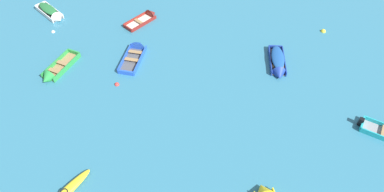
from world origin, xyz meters
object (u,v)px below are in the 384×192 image
rowboat_blue_back_row_right (137,51)px  mooring_buoy_central (117,85)px  rowboat_maroon_midfield_left (148,17)px  mooring_buoy_trailing (53,32)px  rowboat_deep_blue_near_camera (278,64)px  mooring_buoy_far_field (323,32)px  rowboat_white_far_left (52,13)px  rowboat_green_back_row_left (54,73)px

rowboat_blue_back_row_right → mooring_buoy_central: bearing=-113.0°
rowboat_maroon_midfield_left → mooring_buoy_trailing: (-8.33, -1.12, -0.15)m
rowboat_deep_blue_near_camera → mooring_buoy_trailing: (-18.31, 6.62, -0.30)m
mooring_buoy_central → mooring_buoy_far_field: mooring_buoy_far_field is taller
rowboat_white_far_left → mooring_buoy_central: (6.19, -9.55, -0.32)m
rowboat_maroon_midfield_left → rowboat_white_far_left: (-8.74, 1.34, 0.18)m
rowboat_deep_blue_near_camera → rowboat_green_back_row_left: size_ratio=1.01×
rowboat_maroon_midfield_left → mooring_buoy_far_field: (15.28, -3.76, -0.15)m
rowboat_blue_back_row_right → rowboat_deep_blue_near_camera: (11.02, -3.07, 0.13)m
rowboat_maroon_midfield_left → mooring_buoy_trailing: 8.40m
rowboat_blue_back_row_right → mooring_buoy_far_field: (16.31, 0.90, -0.17)m
rowboat_deep_blue_near_camera → mooring_buoy_trailing: bearing=160.1°
rowboat_deep_blue_near_camera → rowboat_maroon_midfield_left: (-9.98, 7.74, -0.15)m
rowboat_blue_back_row_right → mooring_buoy_far_field: bearing=3.2°
rowboat_green_back_row_left → mooring_buoy_far_field: 22.85m
rowboat_maroon_midfield_left → mooring_buoy_central: size_ratio=9.32×
rowboat_blue_back_row_right → mooring_buoy_far_field: size_ratio=9.07×
mooring_buoy_central → mooring_buoy_far_field: bearing=14.0°
mooring_buoy_far_field → mooring_buoy_central: bearing=-166.0°
rowboat_white_far_left → mooring_buoy_central: 11.39m
rowboat_green_back_row_left → rowboat_white_far_left: bearing=99.6°
mooring_buoy_far_field → rowboat_blue_back_row_right: bearing=-176.8°
mooring_buoy_central → mooring_buoy_far_field: (17.82, 4.45, 0.00)m
rowboat_deep_blue_near_camera → mooring_buoy_far_field: 6.63m
rowboat_maroon_midfield_left → mooring_buoy_central: bearing=-107.2°
rowboat_maroon_midfield_left → mooring_buoy_trailing: rowboat_maroon_midfield_left is taller
rowboat_green_back_row_left → mooring_buoy_central: rowboat_green_back_row_left is taller
rowboat_deep_blue_near_camera → mooring_buoy_far_field: size_ratio=8.81×
mooring_buoy_far_field → rowboat_green_back_row_left: bearing=-172.9°
mooring_buoy_trailing → rowboat_maroon_midfield_left: bearing=7.6°
rowboat_maroon_midfield_left → rowboat_blue_back_row_right: bearing=-102.5°
mooring_buoy_far_field → rowboat_white_far_left: bearing=168.0°
mooring_buoy_central → mooring_buoy_trailing: bearing=129.2°
rowboat_green_back_row_left → mooring_buoy_trailing: 5.56m
mooring_buoy_trailing → mooring_buoy_far_field: size_ratio=0.71×
mooring_buoy_central → rowboat_blue_back_row_right: bearing=67.0°
rowboat_white_far_left → mooring_buoy_trailing: 2.51m
rowboat_blue_back_row_right → rowboat_white_far_left: size_ratio=1.13×
rowboat_green_back_row_left → rowboat_deep_blue_near_camera: bearing=-3.8°
rowboat_deep_blue_near_camera → mooring_buoy_far_field: bearing=36.9°
rowboat_blue_back_row_right → rowboat_white_far_left: bearing=142.1°
rowboat_deep_blue_near_camera → mooring_buoy_central: size_ratio=10.98×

